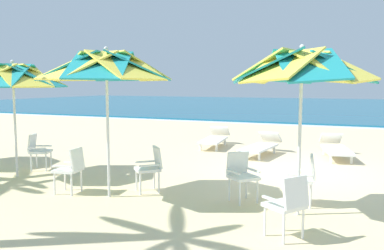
# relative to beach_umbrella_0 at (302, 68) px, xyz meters

# --- Properties ---
(ground_plane) EXTENTS (80.00, 80.00, 0.00)m
(ground_plane) POSITION_rel_beach_umbrella_0_xyz_m (-0.57, 3.06, -2.30)
(ground_plane) COLOR beige
(sea) EXTENTS (80.00, 36.00, 0.10)m
(sea) POSITION_rel_beach_umbrella_0_xyz_m (-0.57, 32.50, -2.25)
(sea) COLOR #19607F
(sea) RESTS_ON ground
(surf_foam) EXTENTS (80.00, 0.70, 0.01)m
(surf_foam) POSITION_rel_beach_umbrella_0_xyz_m (-0.57, 14.20, -2.29)
(surf_foam) COLOR white
(surf_foam) RESTS_ON ground
(beach_umbrella_0) EXTENTS (2.22, 2.22, 2.66)m
(beach_umbrella_0) POSITION_rel_beach_umbrella_0_xyz_m (0.00, 0.00, 0.00)
(beach_umbrella_0) COLOR silver
(beach_umbrella_0) RESTS_ON ground
(plastic_chair_0) EXTENTS (0.51, 0.49, 0.87)m
(plastic_chair_0) POSITION_rel_beach_umbrella_0_xyz_m (0.01, 0.58, -1.80)
(plastic_chair_0) COLOR white
(plastic_chair_0) RESTS_ON ground
(plastic_chair_1) EXTENTS (0.63, 0.63, 0.87)m
(plastic_chair_1) POSITION_rel_beach_umbrella_0_xyz_m (-1.04, 0.38, -1.80)
(plastic_chair_1) COLOR white
(plastic_chair_1) RESTS_ON ground
(plastic_chair_2) EXTENTS (0.63, 0.62, 0.87)m
(plastic_chair_2) POSITION_rel_beach_umbrella_0_xyz_m (0.03, -1.08, -1.80)
(plastic_chair_2) COLOR white
(plastic_chair_2) RESTS_ON ground
(beach_umbrella_1) EXTENTS (2.43, 2.43, 2.72)m
(beach_umbrella_1) POSITION_rel_beach_umbrella_0_xyz_m (-3.33, -0.33, 0.05)
(beach_umbrella_1) COLOR silver
(beach_umbrella_1) RESTS_ON ground
(plastic_chair_3) EXTENTS (0.63, 0.63, 0.87)m
(plastic_chair_3) POSITION_rel_beach_umbrella_0_xyz_m (-2.81, 0.31, -1.80)
(plastic_chair_3) COLOR white
(plastic_chair_3) RESTS_ON ground
(plastic_chair_4) EXTENTS (0.53, 0.50, 0.87)m
(plastic_chair_4) POSITION_rel_beach_umbrella_0_xyz_m (-4.13, -0.39, -1.80)
(plastic_chair_4) COLOR white
(plastic_chair_4) RESTS_ON ground
(beach_umbrella_2) EXTENTS (2.31, 2.31, 2.58)m
(beach_umbrella_2) POSITION_rel_beach_umbrella_0_xyz_m (-6.18, 0.25, -0.09)
(beach_umbrella_2) COLOR silver
(beach_umbrella_2) RESTS_ON ground
(plastic_chair_5) EXTENTS (0.60, 0.58, 0.87)m
(plastic_chair_5) POSITION_rel_beach_umbrella_0_xyz_m (-6.27, 0.99, -1.80)
(plastic_chair_5) COLOR white
(plastic_chair_5) RESTS_ON ground
(sun_lounger_0) EXTENTS (1.11, 2.23, 0.62)m
(sun_lounger_0) POSITION_rel_beach_umbrella_0_xyz_m (0.19, 5.49, -2.01)
(sun_lounger_0) COLOR white
(sun_lounger_0) RESTS_ON ground
(sun_lounger_1) EXTENTS (0.85, 2.20, 0.62)m
(sun_lounger_1) POSITION_rel_beach_umbrella_0_xyz_m (-1.83, 5.07, -2.01)
(sun_lounger_1) COLOR white
(sun_lounger_1) RESTS_ON ground
(sun_lounger_2) EXTENTS (0.88, 2.21, 0.62)m
(sun_lounger_2) POSITION_rel_beach_umbrella_0_xyz_m (-3.60, 6.00, -2.01)
(sun_lounger_2) COLOR white
(sun_lounger_2) RESTS_ON ground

